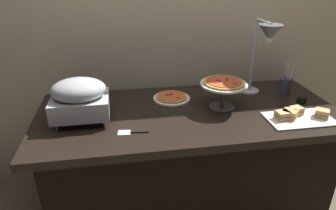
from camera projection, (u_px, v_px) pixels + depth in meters
name	position (u px, v px, depth m)	size (l,w,h in m)	color
ground_plane	(186.00, 202.00, 2.23)	(8.00, 8.00, 0.00)	brown
back_wall	(175.00, 26.00, 2.16)	(4.40, 0.04, 2.40)	#C6B593
buffet_table	(187.00, 159.00, 2.06)	(1.90, 0.84, 0.76)	black
chafing_dish	(80.00, 98.00, 1.72)	(0.33, 0.26, 0.26)	#B7BABF
heat_lamp	(266.00, 41.00, 1.89)	(0.15, 0.33, 0.52)	#B7BABF
pizza_plate_front	(172.00, 98.00, 2.06)	(0.25, 0.25, 0.03)	white
pizza_plate_center	(224.00, 86.00, 1.89)	(0.30, 0.30, 0.18)	#595B60
sandwich_platter	(298.00, 116.00, 1.79)	(0.39, 0.23, 0.06)	white
sauce_cup_near	(81.00, 98.00, 2.03)	(0.06, 0.06, 0.04)	black
sauce_cup_far	(302.00, 100.00, 2.01)	(0.06, 0.06, 0.04)	black
utensil_holder	(285.00, 85.00, 2.14)	(0.08, 0.08, 0.23)	#383347
serving_spatula	(132.00, 132.00, 1.65)	(0.17, 0.06, 0.01)	#B7BABF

